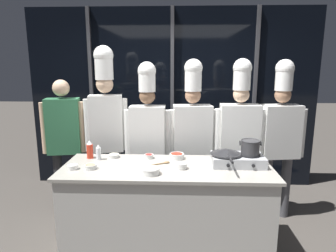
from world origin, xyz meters
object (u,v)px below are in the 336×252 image
(prep_bowl_bell_pepper, at_px, (149,156))
(serving_spoon_slotted, at_px, (164,163))
(prep_bowl_ginger, at_px, (114,155))
(portable_stove, at_px, (238,160))
(prep_bowl_chili_flakes, at_px, (177,156))
(squeeze_bottle_clear, at_px, (99,153))
(chef_line, at_px, (192,131))
(person_guest, at_px, (64,135))
(prep_bowl_chicken, at_px, (150,171))
(chef_sous, at_px, (148,131))
(prep_bowl_mushrooms, at_px, (90,166))
(squeeze_bottle_chili, at_px, (90,150))
(chef_apprentice, at_px, (280,131))
(prep_bowl_onion, at_px, (181,166))
(frying_pan, at_px, (226,152))
(prep_bowl_bean_sprouts, at_px, (73,167))
(stock_pot, at_px, (250,147))
(chef_pastry, at_px, (239,131))
(chef_head, at_px, (106,117))

(prep_bowl_bell_pepper, xyz_separation_m, serving_spoon_slotted, (0.16, -0.17, -0.02))
(prep_bowl_ginger, relative_size, serving_spoon_slotted, 0.57)
(portable_stove, distance_m, prep_bowl_chili_flakes, 0.62)
(squeeze_bottle_clear, bearing_deg, prep_bowl_ginger, 31.46)
(chef_line, bearing_deg, person_guest, -3.80)
(prep_bowl_chicken, bearing_deg, chef_sous, 97.65)
(prep_bowl_mushrooms, bearing_deg, squeeze_bottle_clear, 88.94)
(squeeze_bottle_chili, distance_m, chef_apprentice, 2.21)
(prep_bowl_onion, height_order, prep_bowl_mushrooms, prep_bowl_onion)
(person_guest, bearing_deg, chef_sous, 170.31)
(prep_bowl_chicken, relative_size, chef_line, 0.09)
(frying_pan, distance_m, prep_bowl_bell_pepper, 0.81)
(squeeze_bottle_clear, distance_m, chef_line, 1.15)
(prep_bowl_chili_flakes, distance_m, prep_bowl_bean_sprouts, 1.04)
(prep_bowl_chili_flakes, bearing_deg, prep_bowl_mushrooms, -156.94)
(stock_pot, relative_size, chef_pastry, 0.11)
(person_guest, relative_size, chef_pastry, 0.88)
(stock_pot, bearing_deg, prep_bowl_bean_sprouts, -173.61)
(person_guest, xyz_separation_m, chef_sous, (1.01, 0.00, 0.06))
(frying_pan, height_order, prep_bowl_mushrooms, frying_pan)
(squeeze_bottle_clear, height_order, prep_bowl_chicken, squeeze_bottle_clear)
(squeeze_bottle_clear, distance_m, person_guest, 0.76)
(prep_bowl_chili_flakes, xyz_separation_m, prep_bowl_bean_sprouts, (-0.98, -0.36, -0.01))
(portable_stove, relative_size, person_guest, 0.30)
(prep_bowl_onion, bearing_deg, chef_pastry, 48.87)
(portable_stove, relative_size, prep_bowl_chicken, 3.05)
(chef_sous, distance_m, chef_apprentice, 1.58)
(chef_line, bearing_deg, prep_bowl_bell_pepper, 40.38)
(stock_pot, distance_m, squeeze_bottle_chili, 1.64)
(chef_line, relative_size, chef_pastry, 1.00)
(stock_pot, relative_size, chef_apprentice, 0.11)
(prep_bowl_chicken, height_order, prep_bowl_bell_pepper, prep_bowl_chicken)
(prep_bowl_bean_sprouts, bearing_deg, prep_bowl_mushrooms, 4.65)
(chef_sous, bearing_deg, frying_pan, 143.84)
(frying_pan, height_order, chef_line, chef_line)
(chef_line, bearing_deg, prep_bowl_mushrooms, 34.42)
(prep_bowl_bell_pepper, bearing_deg, prep_bowl_chicken, -82.45)
(prep_bowl_mushrooms, relative_size, person_guest, 0.07)
(chef_sous, bearing_deg, prep_bowl_chicken, 97.87)
(frying_pan, height_order, prep_bowl_chili_flakes, frying_pan)
(person_guest, relative_size, chef_sous, 0.89)
(prep_bowl_bean_sprouts, bearing_deg, chef_line, 36.48)
(chef_apprentice, bearing_deg, chef_pastry, -4.36)
(squeeze_bottle_clear, bearing_deg, prep_bowl_bean_sprouts, -120.38)
(squeeze_bottle_clear, relative_size, prep_bowl_mushrooms, 1.42)
(prep_bowl_bean_sprouts, height_order, serving_spoon_slotted, prep_bowl_bean_sprouts)
(portable_stove, relative_size, prep_bowl_mushrooms, 4.34)
(person_guest, distance_m, chef_line, 1.54)
(stock_pot, bearing_deg, squeeze_bottle_chili, 174.69)
(prep_bowl_ginger, xyz_separation_m, chef_head, (-0.19, 0.48, 0.32))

